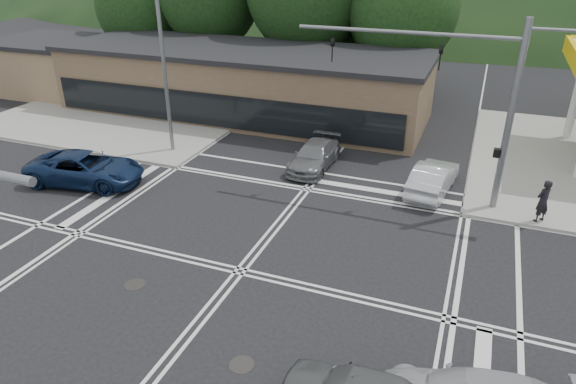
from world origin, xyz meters
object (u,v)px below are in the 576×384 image
(car_blue_west, at_px, (85,169))
(pedestrian, at_px, (543,201))
(car_queue_b, at_px, (403,116))
(car_queue_a, at_px, (433,178))
(car_northbound, at_px, (314,156))

(car_blue_west, bearing_deg, pedestrian, -90.06)
(car_queue_b, bearing_deg, car_blue_west, 56.11)
(car_blue_west, xyz_separation_m, car_queue_a, (15.59, 5.01, -0.05))
(car_northbound, xyz_separation_m, pedestrian, (10.49, -2.24, 0.42))
(car_queue_a, bearing_deg, pedestrian, 168.91)
(car_northbound, height_order, pedestrian, pedestrian)
(car_queue_b, relative_size, pedestrian, 2.76)
(car_queue_b, distance_m, car_northbound, 8.32)
(car_queue_b, height_order, pedestrian, pedestrian)
(car_northbound, bearing_deg, car_blue_west, -148.29)
(pedestrian, bearing_deg, car_northbound, -56.77)
(car_blue_west, height_order, car_queue_b, car_queue_b)
(car_blue_west, relative_size, pedestrian, 3.01)
(car_queue_a, distance_m, pedestrian, 4.74)
(car_blue_west, bearing_deg, car_queue_b, -53.56)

